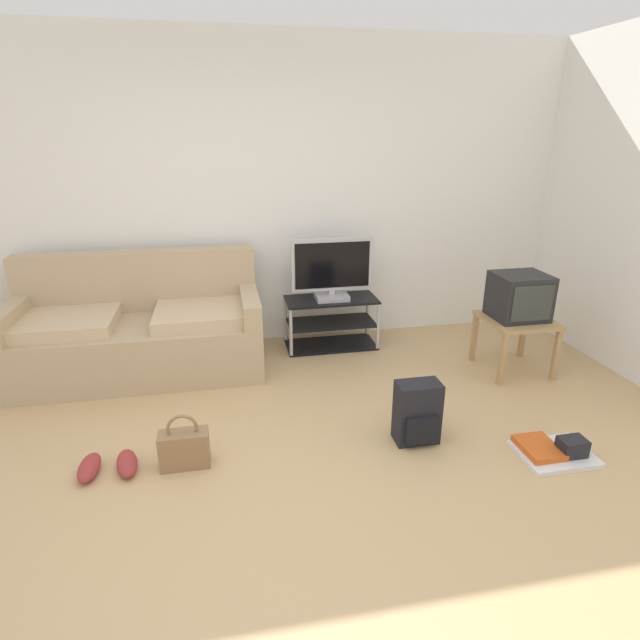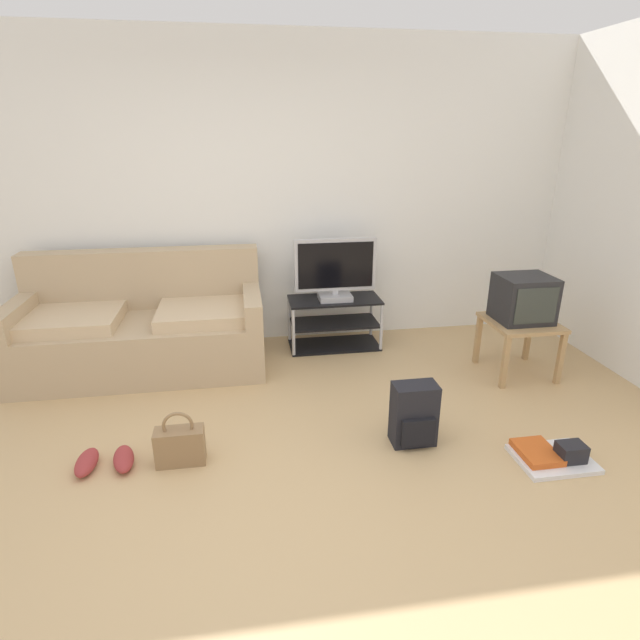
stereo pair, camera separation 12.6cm
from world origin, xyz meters
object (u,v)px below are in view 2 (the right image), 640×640
side_table (520,329)px  handbag (180,445)px  floor_tray (553,456)px  couch (143,328)px  tv_stand (334,323)px  sneakers_pair (105,461)px  backpack (414,415)px  flat_tv (335,270)px  crt_tv (524,299)px

side_table → handbag: side_table is taller
handbag → floor_tray: (2.24, -0.35, -0.08)m
couch → handbag: couch is taller
tv_stand → sneakers_pair: bearing=-136.9°
side_table → floor_tray: size_ratio=1.18×
couch → handbag: bearing=-73.8°
backpack → handbag: 1.47m
tv_stand → flat_tv: size_ratio=1.14×
backpack → floor_tray: 0.86m
backpack → sneakers_pair: backpack is taller
tv_stand → crt_tv: (1.39, -0.77, 0.41)m
tv_stand → flat_tv: (0.00, -0.02, 0.51)m
couch → backpack: (1.88, -1.45, -0.14)m
couch → floor_tray: (2.66, -1.79, -0.31)m
couch → side_table: size_ratio=3.72×
side_table → crt_tv: (0.00, 0.02, 0.26)m
side_table → handbag: 2.78m
floor_tray → flat_tv: bearing=117.2°
couch → flat_tv: bearing=5.1°
side_table → backpack: size_ratio=1.28×
tv_stand → handbag: bearing=-127.8°
tv_stand → floor_tray: (0.99, -1.96, -0.19)m
tv_stand → couch: bearing=-174.1°
couch → handbag: 1.52m
sneakers_pair → floor_tray: bearing=-7.9°
crt_tv → backpack: bearing=-144.1°
tv_stand → flat_tv: flat_tv is taller
crt_tv → sneakers_pair: size_ratio=1.15×
tv_stand → floor_tray: tv_stand is taller
backpack → crt_tv: bearing=49.0°
tv_stand → backpack: bearing=-82.5°
couch → backpack: couch is taller
backpack → floor_tray: (0.78, -0.33, -0.16)m
tv_stand → flat_tv: 0.51m
tv_stand → side_table: size_ratio=1.57×
handbag → sneakers_pair: handbag is taller
couch → sneakers_pair: size_ratio=5.49×
flat_tv → side_table: flat_tv is taller
side_table → floor_tray: (-0.40, -1.17, -0.35)m
crt_tv → floor_tray: 1.39m
crt_tv → flat_tv: bearing=151.6°
side_table → handbag: (-2.64, -0.82, -0.27)m
tv_stand → backpack: 1.64m
side_table → couch: bearing=168.6°
flat_tv → crt_tv: flat_tv is taller
couch → crt_tv: (3.06, -0.60, 0.30)m
handbag → sneakers_pair: 0.45m
flat_tv → sneakers_pair: bearing=-137.3°
tv_stand → backpack: size_ratio=2.01×
crt_tv → sneakers_pair: 3.25m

